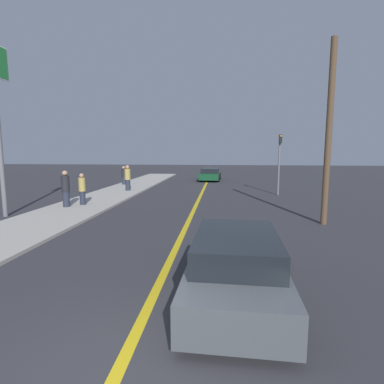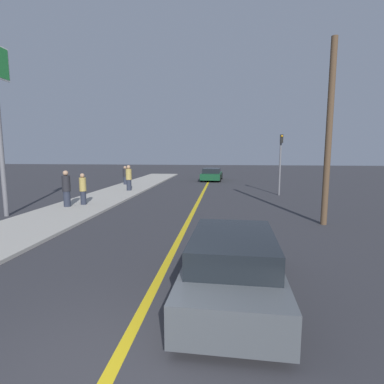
{
  "view_description": "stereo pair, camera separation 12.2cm",
  "coord_description": "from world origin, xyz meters",
  "px_view_note": "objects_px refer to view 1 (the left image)",
  "views": [
    {
      "loc": [
        1.34,
        -3.48,
        2.91
      ],
      "look_at": [
        0.02,
        9.95,
        1.06
      ],
      "focal_mm": 28.0,
      "sensor_mm": 36.0,
      "label": 1
    },
    {
      "loc": [
        1.46,
        -3.46,
        2.91
      ],
      "look_at": [
        0.02,
        9.95,
        1.06
      ],
      "focal_mm": 28.0,
      "sensor_mm": 36.0,
      "label": 2
    }
  ],
  "objects_px": {
    "pedestrian_by_sign": "(124,175)",
    "utility_pole": "(329,134)",
    "pedestrian_far_standing": "(128,178)",
    "car_ahead_center": "(210,174)",
    "pedestrian_mid_group": "(82,189)",
    "car_near_right_lane": "(236,264)",
    "traffic_light": "(279,158)",
    "pedestrian_near_curb": "(66,189)"
  },
  "relations": [
    {
      "from": "traffic_light",
      "to": "pedestrian_near_curb",
      "type": "bearing_deg",
      "value": -152.95
    },
    {
      "from": "traffic_light",
      "to": "utility_pole",
      "type": "bearing_deg",
      "value": -87.64
    },
    {
      "from": "car_near_right_lane",
      "to": "pedestrian_far_standing",
      "type": "relative_size",
      "value": 2.51
    },
    {
      "from": "car_ahead_center",
      "to": "pedestrian_mid_group",
      "type": "xyz_separation_m",
      "value": [
        -6.15,
        -14.87,
        0.33
      ]
    },
    {
      "from": "car_near_right_lane",
      "to": "car_ahead_center",
      "type": "height_order",
      "value": "car_near_right_lane"
    },
    {
      "from": "pedestrian_mid_group",
      "to": "car_near_right_lane",
      "type": "bearing_deg",
      "value": -49.96
    },
    {
      "from": "pedestrian_near_curb",
      "to": "pedestrian_far_standing",
      "type": "height_order",
      "value": "pedestrian_near_curb"
    },
    {
      "from": "car_near_right_lane",
      "to": "pedestrian_far_standing",
      "type": "bearing_deg",
      "value": 117.17
    },
    {
      "from": "traffic_light",
      "to": "utility_pole",
      "type": "relative_size",
      "value": 0.56
    },
    {
      "from": "pedestrian_by_sign",
      "to": "utility_pole",
      "type": "distance_m",
      "value": 17.63
    },
    {
      "from": "car_near_right_lane",
      "to": "pedestrian_near_curb",
      "type": "bearing_deg",
      "value": 136.19
    },
    {
      "from": "car_ahead_center",
      "to": "pedestrian_mid_group",
      "type": "relative_size",
      "value": 2.67
    },
    {
      "from": "pedestrian_far_standing",
      "to": "utility_pole",
      "type": "relative_size",
      "value": 0.25
    },
    {
      "from": "pedestrian_mid_group",
      "to": "pedestrian_by_sign",
      "type": "height_order",
      "value": "pedestrian_mid_group"
    },
    {
      "from": "pedestrian_near_curb",
      "to": "traffic_light",
      "type": "distance_m",
      "value": 13.09
    },
    {
      "from": "pedestrian_near_curb",
      "to": "pedestrian_mid_group",
      "type": "xyz_separation_m",
      "value": [
        0.56,
        0.64,
        -0.09
      ]
    },
    {
      "from": "pedestrian_near_curb",
      "to": "pedestrian_far_standing",
      "type": "relative_size",
      "value": 1.02
    },
    {
      "from": "pedestrian_mid_group",
      "to": "traffic_light",
      "type": "relative_size",
      "value": 0.42
    },
    {
      "from": "pedestrian_far_standing",
      "to": "traffic_light",
      "type": "height_order",
      "value": "traffic_light"
    },
    {
      "from": "utility_pole",
      "to": "pedestrian_mid_group",
      "type": "bearing_deg",
      "value": 166.57
    },
    {
      "from": "pedestrian_near_curb",
      "to": "pedestrian_by_sign",
      "type": "distance_m",
      "value": 10.27
    },
    {
      "from": "car_near_right_lane",
      "to": "utility_pole",
      "type": "bearing_deg",
      "value": 60.92
    },
    {
      "from": "car_near_right_lane",
      "to": "car_ahead_center",
      "type": "distance_m",
      "value": 23.92
    },
    {
      "from": "utility_pole",
      "to": "traffic_light",
      "type": "bearing_deg",
      "value": 92.36
    },
    {
      "from": "pedestrian_near_curb",
      "to": "pedestrian_by_sign",
      "type": "bearing_deg",
      "value": 92.17
    },
    {
      "from": "car_ahead_center",
      "to": "pedestrian_near_curb",
      "type": "distance_m",
      "value": 16.91
    },
    {
      "from": "car_near_right_lane",
      "to": "pedestrian_by_sign",
      "type": "height_order",
      "value": "pedestrian_by_sign"
    },
    {
      "from": "pedestrian_by_sign",
      "to": "pedestrian_far_standing",
      "type": "bearing_deg",
      "value": -67.79
    },
    {
      "from": "car_near_right_lane",
      "to": "traffic_light",
      "type": "bearing_deg",
      "value": 78.38
    },
    {
      "from": "car_near_right_lane",
      "to": "car_ahead_center",
      "type": "xyz_separation_m",
      "value": [
        -1.41,
        23.88,
        -0.02
      ]
    },
    {
      "from": "car_ahead_center",
      "to": "pedestrian_by_sign",
      "type": "bearing_deg",
      "value": -141.03
    },
    {
      "from": "car_near_right_lane",
      "to": "traffic_light",
      "type": "height_order",
      "value": "traffic_light"
    },
    {
      "from": "pedestrian_by_sign",
      "to": "utility_pole",
      "type": "bearing_deg",
      "value": -45.05
    },
    {
      "from": "pedestrian_mid_group",
      "to": "traffic_light",
      "type": "distance_m",
      "value": 12.32
    },
    {
      "from": "pedestrian_far_standing",
      "to": "car_near_right_lane",
      "type": "bearing_deg",
      "value": -64.85
    },
    {
      "from": "car_near_right_lane",
      "to": "pedestrian_mid_group",
      "type": "xyz_separation_m",
      "value": [
        -7.57,
        9.01,
        0.3
      ]
    },
    {
      "from": "car_near_right_lane",
      "to": "pedestrian_by_sign",
      "type": "distance_m",
      "value": 20.48
    },
    {
      "from": "pedestrian_far_standing",
      "to": "pedestrian_by_sign",
      "type": "xyz_separation_m",
      "value": [
        -1.54,
        3.76,
        -0.13
      ]
    },
    {
      "from": "car_near_right_lane",
      "to": "utility_pole",
      "type": "height_order",
      "value": "utility_pole"
    },
    {
      "from": "pedestrian_mid_group",
      "to": "pedestrian_far_standing",
      "type": "height_order",
      "value": "pedestrian_far_standing"
    },
    {
      "from": "pedestrian_near_curb",
      "to": "utility_pole",
      "type": "bearing_deg",
      "value": -9.86
    },
    {
      "from": "car_near_right_lane",
      "to": "utility_pole",
      "type": "xyz_separation_m",
      "value": [
        3.8,
        6.29,
        2.93
      ]
    }
  ]
}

